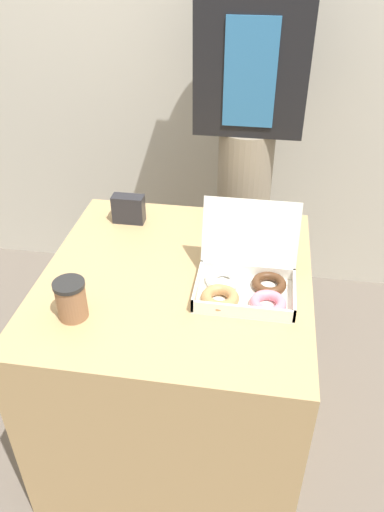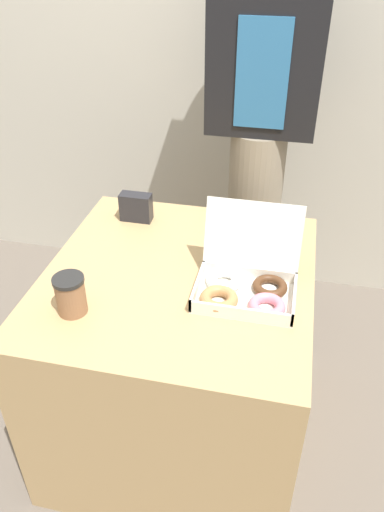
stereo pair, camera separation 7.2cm
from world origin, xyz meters
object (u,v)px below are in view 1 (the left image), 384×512
Objects in this scene: donut_box at (244,283)px; person_customer at (248,121)px; napkin_holder at (129,209)px; coffee_cup at (71,299)px.

person_customer reaches higher than donut_box.
person_customer is (-0.05, 0.80, 0.22)m from donut_box.
donut_box is 0.58m from napkin_holder.
napkin_holder is at bearing -132.23° from person_customer.
coffee_cup is at bearing -92.08° from napkin_holder.
coffee_cup reaches higher than napkin_holder.
donut_box reaches higher than coffee_cup.
donut_box is 0.83m from person_customer.
coffee_cup is 0.07× the size of person_customer.
person_customer is at bearing 93.64° from donut_box.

